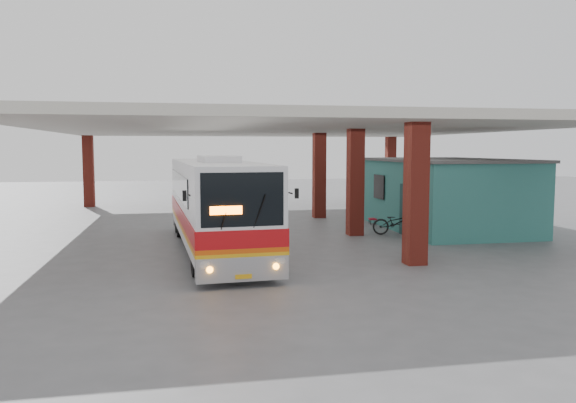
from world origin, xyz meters
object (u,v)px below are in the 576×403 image
(coach_bus, at_px, (215,204))
(pedestrian, at_px, (415,228))
(red_chair, at_px, (376,216))
(motorcycle, at_px, (396,222))

(coach_bus, distance_m, pedestrian, 6.84)
(pedestrian, distance_m, red_chair, 7.97)
(pedestrian, xyz_separation_m, red_chair, (1.48, 7.81, -0.56))
(coach_bus, height_order, pedestrian, coach_bus)
(motorcycle, relative_size, pedestrian, 1.03)
(motorcycle, relative_size, red_chair, 2.34)
(motorcycle, bearing_deg, red_chair, 6.47)
(coach_bus, xyz_separation_m, red_chair, (7.88, 5.49, -1.26))
(motorcycle, height_order, pedestrian, pedestrian)
(motorcycle, bearing_deg, pedestrian, 177.19)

